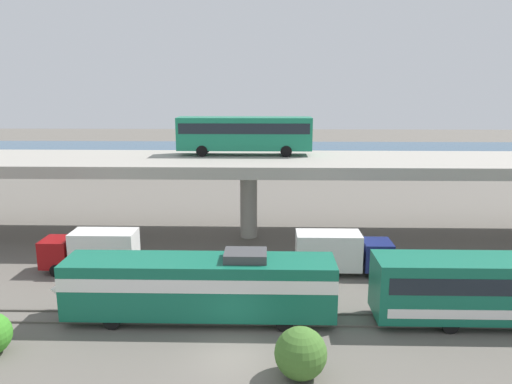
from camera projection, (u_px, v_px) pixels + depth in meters
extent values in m
plane|color=#605B54|center=(233.00, 357.00, 24.57)|extent=(260.00, 260.00, 0.00)
cube|color=#59544C|center=(237.00, 325.00, 27.76)|extent=(110.00, 0.12, 0.12)
cube|color=#59544C|center=(239.00, 313.00, 29.18)|extent=(110.00, 0.12, 0.12)
cube|color=#14664C|center=(200.00, 286.00, 28.09)|extent=(15.40, 3.00, 3.20)
cube|color=white|center=(200.00, 276.00, 27.96)|extent=(15.40, 3.04, 0.77)
cone|color=white|center=(68.00, 290.00, 28.34)|extent=(2.10, 2.85, 2.85)
cube|color=black|center=(93.00, 270.00, 28.04)|extent=(2.10, 2.70, 1.02)
cube|color=#3F3F42|center=(246.00, 256.00, 27.63)|extent=(2.40, 1.80, 0.50)
cylinder|color=black|center=(111.00, 321.00, 27.23)|extent=(0.96, 0.18, 0.96)
cylinder|color=black|center=(125.00, 301.00, 29.86)|extent=(0.96, 0.18, 0.96)
cylinder|color=black|center=(284.00, 324.00, 26.99)|extent=(0.96, 0.18, 0.96)
cylinder|color=black|center=(283.00, 302.00, 29.63)|extent=(0.96, 0.18, 0.96)
cylinder|color=black|center=(451.00, 326.00, 26.78)|extent=(0.92, 0.18, 0.92)
cylinder|color=black|center=(434.00, 304.00, 29.41)|extent=(0.92, 0.18, 0.92)
cube|color=#9E998E|center=(249.00, 163.00, 42.68)|extent=(96.00, 10.15, 0.97)
cylinder|color=#9E998E|center=(249.00, 203.00, 43.45)|extent=(1.50, 1.50, 6.17)
cube|color=#197A56|center=(245.00, 133.00, 44.00)|extent=(12.00, 2.55, 2.90)
cube|color=black|center=(244.00, 128.00, 43.89)|extent=(11.52, 2.59, 0.93)
cube|color=black|center=(179.00, 129.00, 44.07)|extent=(0.08, 2.30, 1.74)
cylinder|color=black|center=(202.00, 151.00, 43.22)|extent=(1.00, 0.26, 1.00)
cylinder|color=black|center=(205.00, 148.00, 45.58)|extent=(1.00, 0.26, 1.00)
cylinder|color=black|center=(286.00, 151.00, 43.04)|extent=(1.00, 0.26, 1.00)
cylinder|color=black|center=(285.00, 148.00, 45.40)|extent=(1.00, 0.26, 1.00)
cube|color=navy|center=(377.00, 255.00, 35.12)|extent=(2.00, 2.30, 2.00)
cube|color=silver|center=(328.00, 250.00, 35.14)|extent=(4.60, 2.30, 2.60)
cylinder|color=black|center=(369.00, 262.00, 36.41)|extent=(0.88, 0.28, 0.88)
cylinder|color=black|center=(375.00, 273.00, 34.27)|extent=(0.88, 0.28, 0.88)
cylinder|color=black|center=(312.00, 262.00, 36.51)|extent=(0.88, 0.28, 0.88)
cylinder|color=black|center=(315.00, 273.00, 34.38)|extent=(0.88, 0.28, 0.88)
cube|color=maroon|center=(57.00, 252.00, 35.68)|extent=(2.00, 2.30, 2.00)
cube|color=silver|center=(105.00, 248.00, 35.54)|extent=(4.60, 2.30, 2.60)
cylinder|color=black|center=(56.00, 270.00, 34.82)|extent=(0.88, 0.28, 0.88)
cylinder|color=black|center=(68.00, 260.00, 36.96)|extent=(0.88, 0.28, 0.88)
cylinder|color=black|center=(115.00, 271.00, 34.72)|extent=(0.88, 0.28, 0.88)
cylinder|color=black|center=(124.00, 260.00, 36.86)|extent=(0.88, 0.28, 0.88)
cube|color=#9E998E|center=(257.00, 167.00, 78.15)|extent=(61.20, 12.68, 1.26)
cube|color=silver|center=(285.00, 158.00, 78.79)|extent=(4.50, 1.81, 0.70)
cube|color=#1E232B|center=(284.00, 154.00, 78.67)|extent=(1.98, 1.59, 0.48)
cylinder|color=black|center=(293.00, 159.00, 79.67)|extent=(0.64, 0.20, 0.64)
cylinder|color=black|center=(294.00, 161.00, 77.99)|extent=(0.64, 0.20, 0.64)
cylinder|color=black|center=(276.00, 159.00, 79.73)|extent=(0.64, 0.20, 0.64)
cylinder|color=black|center=(276.00, 161.00, 78.06)|extent=(0.64, 0.20, 0.64)
cube|color=#515459|center=(283.00, 160.00, 76.64)|extent=(4.21, 1.72, 0.70)
cube|color=#1E232B|center=(282.00, 156.00, 76.52)|extent=(1.85, 1.52, 0.48)
cylinder|color=black|center=(291.00, 161.00, 77.48)|extent=(0.64, 0.20, 0.64)
cylinder|color=black|center=(292.00, 163.00, 75.88)|extent=(0.64, 0.20, 0.64)
cylinder|color=black|center=(275.00, 161.00, 77.55)|extent=(0.64, 0.20, 0.64)
cylinder|color=black|center=(275.00, 163.00, 75.95)|extent=(0.64, 0.20, 0.64)
cube|color=navy|center=(171.00, 159.00, 77.10)|extent=(4.11, 1.78, 0.70)
cube|color=#1E232B|center=(172.00, 155.00, 76.96)|extent=(1.81, 1.57, 0.48)
cylinder|color=black|center=(162.00, 162.00, 76.37)|extent=(0.64, 0.20, 0.64)
cylinder|color=black|center=(164.00, 161.00, 78.03)|extent=(0.64, 0.20, 0.64)
cylinder|color=black|center=(178.00, 162.00, 76.31)|extent=(0.64, 0.20, 0.64)
cylinder|color=black|center=(180.00, 161.00, 77.97)|extent=(0.64, 0.20, 0.64)
cube|color=black|center=(337.00, 158.00, 78.80)|extent=(4.46, 1.86, 0.70)
cube|color=#1E232B|center=(339.00, 154.00, 78.67)|extent=(1.96, 1.64, 0.48)
cylinder|color=black|center=(329.00, 161.00, 78.05)|extent=(0.64, 0.20, 0.64)
cylinder|color=black|center=(328.00, 159.00, 79.78)|extent=(0.64, 0.20, 0.64)
cylinder|color=black|center=(347.00, 161.00, 77.98)|extent=(0.64, 0.20, 0.64)
cylinder|color=black|center=(345.00, 159.00, 79.71)|extent=(0.64, 0.20, 0.64)
cube|color=#9E998C|center=(395.00, 160.00, 75.87)|extent=(4.38, 1.75, 0.70)
cube|color=#1E232B|center=(397.00, 157.00, 75.74)|extent=(1.93, 1.54, 0.48)
cylinder|color=black|center=(387.00, 163.00, 75.17)|extent=(0.64, 0.20, 0.64)
cylinder|color=black|center=(385.00, 162.00, 76.79)|extent=(0.64, 0.20, 0.64)
cylinder|color=black|center=(405.00, 163.00, 75.10)|extent=(0.64, 0.20, 0.64)
cylinder|color=black|center=(402.00, 162.00, 76.72)|extent=(0.64, 0.20, 0.64)
cube|color=black|center=(251.00, 160.00, 76.15)|extent=(4.18, 1.77, 0.70)
cube|color=#1E232B|center=(250.00, 156.00, 76.03)|extent=(1.84, 1.56, 0.48)
cylinder|color=black|center=(259.00, 162.00, 77.01)|extent=(0.64, 0.20, 0.64)
cylinder|color=black|center=(259.00, 163.00, 75.37)|extent=(0.64, 0.20, 0.64)
cylinder|color=black|center=(243.00, 161.00, 77.07)|extent=(0.64, 0.20, 0.64)
cylinder|color=black|center=(242.00, 163.00, 75.43)|extent=(0.64, 0.20, 0.64)
cube|color=maroon|center=(110.00, 158.00, 78.33)|extent=(4.47, 1.85, 0.70)
cube|color=#1E232B|center=(108.00, 154.00, 78.21)|extent=(1.97, 1.62, 0.48)
cylinder|color=black|center=(120.00, 159.00, 79.22)|extent=(0.64, 0.20, 0.64)
cylinder|color=black|center=(117.00, 161.00, 77.51)|extent=(0.64, 0.20, 0.64)
cylinder|color=black|center=(103.00, 159.00, 79.29)|extent=(0.64, 0.20, 0.64)
cylinder|color=black|center=(99.00, 161.00, 77.58)|extent=(0.64, 0.20, 0.64)
cube|color=#2D5170|center=(260.00, 151.00, 100.75)|extent=(140.00, 36.00, 0.01)
sphere|color=#42702B|center=(301.00, 353.00, 22.61)|extent=(2.45, 2.45, 2.45)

